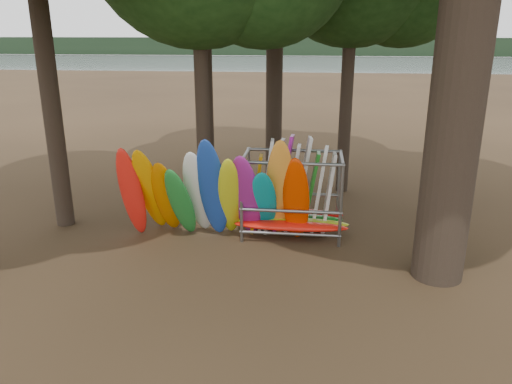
# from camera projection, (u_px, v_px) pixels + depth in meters

# --- Properties ---
(ground) EXTENTS (120.00, 120.00, 0.00)m
(ground) POSITION_uv_depth(u_px,v_px,m) (255.00, 265.00, 12.32)
(ground) COLOR #47331E
(ground) RESTS_ON ground
(lake) EXTENTS (160.00, 160.00, 0.00)m
(lake) POSITION_uv_depth(u_px,v_px,m) (306.00, 72.00, 69.00)
(lake) COLOR gray
(lake) RESTS_ON ground
(far_shore) EXTENTS (160.00, 4.00, 4.00)m
(far_shore) POSITION_uv_depth(u_px,v_px,m) (311.00, 47.00, 115.62)
(far_shore) COLOR black
(far_shore) RESTS_ON ground
(kayak_row) EXTENTS (5.16, 1.92, 3.12)m
(kayak_row) POSITION_uv_depth(u_px,v_px,m) (214.00, 195.00, 13.38)
(kayak_row) COLOR red
(kayak_row) RESTS_ON ground
(storage_rack) EXTENTS (3.22, 1.56, 2.80)m
(storage_rack) POSITION_uv_depth(u_px,v_px,m) (292.00, 198.00, 13.90)
(storage_rack) COLOR slate
(storage_rack) RESTS_ON ground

